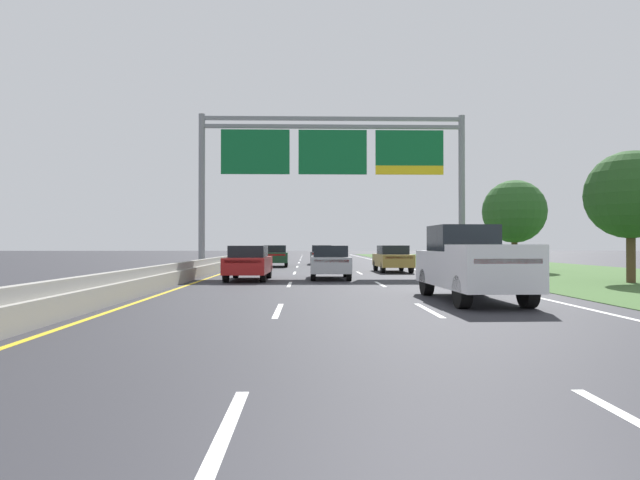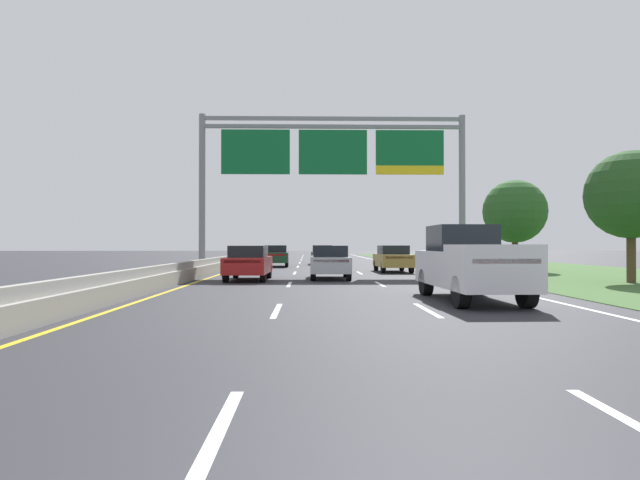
% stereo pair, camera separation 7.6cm
% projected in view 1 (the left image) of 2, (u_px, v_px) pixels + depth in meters
% --- Properties ---
extents(ground_plane, '(220.00, 220.00, 0.00)m').
position_uv_depth(ground_plane, '(324.00, 268.00, 38.09)').
color(ground_plane, '#2B2B30').
extents(lane_striping, '(11.96, 106.00, 0.01)m').
position_uv_depth(lane_striping, '(324.00, 268.00, 37.63)').
color(lane_striping, white).
rests_on(lane_striping, ground).
extents(grass_verge_right, '(14.00, 110.00, 0.02)m').
position_uv_depth(grass_verge_right, '(524.00, 268.00, 38.42)').
color(grass_verge_right, '#3D602D').
rests_on(grass_verge_right, ground).
extents(median_barrier_concrete, '(0.60, 110.00, 0.85)m').
position_uv_depth(median_barrier_concrete, '(227.00, 263.00, 37.94)').
color(median_barrier_concrete, '#99968E').
rests_on(median_barrier_concrete, ground).
extents(overhead_sign_gantry, '(15.06, 0.42, 8.97)m').
position_uv_depth(overhead_sign_gantry, '(333.00, 160.00, 31.21)').
color(overhead_sign_gantry, gray).
rests_on(overhead_sign_gantry, ground).
extents(pickup_truck_white, '(2.15, 5.46, 2.20)m').
position_uv_depth(pickup_truck_white, '(471.00, 263.00, 15.96)').
color(pickup_truck_white, silver).
rests_on(pickup_truck_white, ground).
extents(car_silver_centre_lane_sedan, '(1.90, 4.43, 1.57)m').
position_uv_depth(car_silver_centre_lane_sedan, '(330.00, 262.00, 26.25)').
color(car_silver_centre_lane_sedan, '#B2B5BA').
rests_on(car_silver_centre_lane_sedan, ground).
extents(car_red_left_lane_sedan, '(1.88, 4.42, 1.57)m').
position_uv_depth(car_red_left_lane_sedan, '(249.00, 262.00, 25.22)').
color(car_red_left_lane_sedan, maroon).
rests_on(car_red_left_lane_sedan, ground).
extents(car_grey_centre_lane_sedan, '(1.90, 4.43, 1.57)m').
position_uv_depth(car_grey_centre_lane_sedan, '(322.00, 254.00, 45.88)').
color(car_grey_centre_lane_sedan, slate).
rests_on(car_grey_centre_lane_sedan, ground).
extents(car_gold_right_lane_sedan, '(1.88, 4.42, 1.57)m').
position_uv_depth(car_gold_right_lane_sedan, '(393.00, 258.00, 32.83)').
color(car_gold_right_lane_sedan, '#A38438').
rests_on(car_gold_right_lane_sedan, ground).
extents(car_darkgreen_left_lane_sedan, '(1.94, 4.45, 1.57)m').
position_uv_depth(car_darkgreen_left_lane_sedan, '(275.00, 256.00, 40.84)').
color(car_darkgreen_left_lane_sedan, '#193D23').
rests_on(car_darkgreen_left_lane_sedan, ground).
extents(roadside_tree_near, '(3.70, 3.70, 5.57)m').
position_uv_depth(roadside_tree_near, '(631.00, 195.00, 23.30)').
color(roadside_tree_near, '#4C3823').
rests_on(roadside_tree_near, ground).
extents(roadside_tree_mid, '(3.85, 3.85, 5.58)m').
position_uv_depth(roadside_tree_mid, '(514.00, 212.00, 33.92)').
color(roadside_tree_mid, '#4C3823').
rests_on(roadside_tree_mid, ground).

